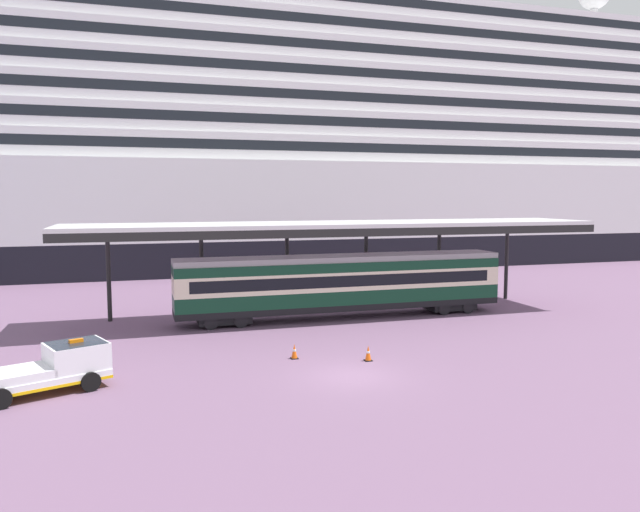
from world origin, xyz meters
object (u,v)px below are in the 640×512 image
(train_carriage, at_px, (342,283))
(traffic_cone_near, at_px, (368,353))
(cruise_ship, at_px, (350,153))
(service_truck, at_px, (53,367))
(traffic_cone_mid, at_px, (294,351))

(train_carriage, bearing_deg, traffic_cone_near, -101.96)
(cruise_ship, bearing_deg, train_carriage, -110.33)
(service_truck, bearing_deg, traffic_cone_mid, 10.04)
(cruise_ship, distance_m, train_carriage, 38.70)
(service_truck, distance_m, traffic_cone_near, 14.00)
(cruise_ship, height_order, train_carriage, cruise_ship)
(cruise_ship, bearing_deg, service_truck, -122.57)
(service_truck, bearing_deg, traffic_cone_near, 1.92)
(cruise_ship, height_order, traffic_cone_near, cruise_ship)
(traffic_cone_near, xyz_separation_m, traffic_cone_mid, (-3.33, 1.42, -0.01))
(cruise_ship, relative_size, traffic_cone_mid, 173.06)
(traffic_cone_near, bearing_deg, traffic_cone_mid, 156.98)
(cruise_ship, distance_m, traffic_cone_mid, 49.01)
(cruise_ship, xyz_separation_m, traffic_cone_near, (-15.04, -44.97, -12.94))
(cruise_ship, height_order, service_truck, cruise_ship)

